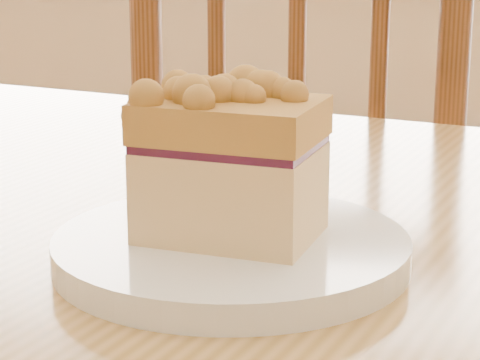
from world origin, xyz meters
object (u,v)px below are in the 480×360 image
object	(u,v)px
cafe_chair_main	(301,271)
plate	(231,251)
cake_slice	(231,153)
cafe_table_main	(227,329)

from	to	relation	value
cafe_chair_main	plate	distance (m)	0.73
cake_slice	cafe_table_main	bearing A→B (deg)	112.41
plate	cafe_table_main	bearing A→B (deg)	102.93
cafe_chair_main	plate	xyz separation A→B (m)	(0.04, -0.68, 0.27)
cafe_chair_main	plate	world-z (taller)	cafe_chair_main
cake_slice	plate	bearing A→B (deg)	-156.38
cafe_table_main	cafe_chair_main	world-z (taller)	cafe_chair_main
cafe_table_main	cake_slice	bearing A→B (deg)	-61.14
cafe_chair_main	cake_slice	world-z (taller)	cafe_chair_main
cafe_table_main	cafe_chair_main	distance (m)	0.58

